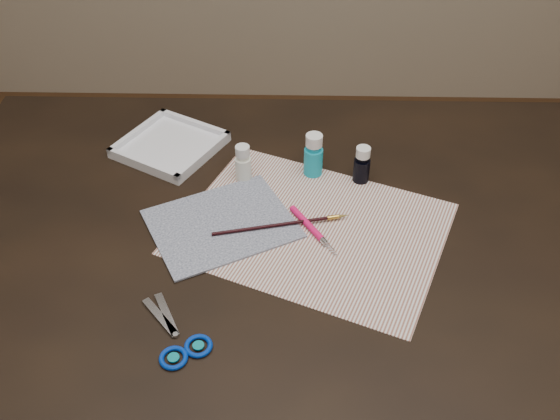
{
  "coord_description": "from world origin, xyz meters",
  "views": [
    {
      "loc": [
        0.02,
        -0.81,
        1.5
      ],
      "look_at": [
        0.0,
        0.0,
        0.8
      ],
      "focal_mm": 40.0,
      "sensor_mm": 36.0,
      "label": 1
    }
  ],
  "objects_px": {
    "paint_bottle_navy": "(362,165)",
    "paper": "(312,228)",
    "scissors": "(168,330)",
    "canvas": "(222,224)",
    "paint_bottle_cyan": "(313,155)",
    "palette_tray": "(170,145)",
    "paint_bottle_white": "(243,163)"
  },
  "relations": [
    {
      "from": "canvas",
      "to": "paint_bottle_cyan",
      "type": "height_order",
      "value": "paint_bottle_cyan"
    },
    {
      "from": "paint_bottle_cyan",
      "to": "scissors",
      "type": "bearing_deg",
      "value": -119.51
    },
    {
      "from": "paint_bottle_white",
      "to": "paint_bottle_navy",
      "type": "distance_m",
      "value": 0.23
    },
    {
      "from": "canvas",
      "to": "paint_bottle_white",
      "type": "height_order",
      "value": "paint_bottle_white"
    },
    {
      "from": "palette_tray",
      "to": "canvas",
      "type": "bearing_deg",
      "value": -61.25
    },
    {
      "from": "palette_tray",
      "to": "paint_bottle_cyan",
      "type": "bearing_deg",
      "value": -14.73
    },
    {
      "from": "paper",
      "to": "paint_bottle_cyan",
      "type": "xyz_separation_m",
      "value": [
        0.0,
        0.16,
        0.04
      ]
    },
    {
      "from": "paint_bottle_navy",
      "to": "palette_tray",
      "type": "bearing_deg",
      "value": 165.81
    },
    {
      "from": "paint_bottle_cyan",
      "to": "scissors",
      "type": "relative_size",
      "value": 0.55
    },
    {
      "from": "scissors",
      "to": "canvas",
      "type": "bearing_deg",
      "value": -54.12
    },
    {
      "from": "paint_bottle_cyan",
      "to": "palette_tray",
      "type": "bearing_deg",
      "value": 165.27
    },
    {
      "from": "canvas",
      "to": "palette_tray",
      "type": "height_order",
      "value": "palette_tray"
    },
    {
      "from": "paint_bottle_cyan",
      "to": "paint_bottle_navy",
      "type": "height_order",
      "value": "paint_bottle_cyan"
    },
    {
      "from": "paper",
      "to": "palette_tray",
      "type": "xyz_separation_m",
      "value": [
        -0.29,
        0.24,
        0.01
      ]
    },
    {
      "from": "paint_bottle_white",
      "to": "paint_bottle_cyan",
      "type": "relative_size",
      "value": 0.85
    },
    {
      "from": "paper",
      "to": "paint_bottle_cyan",
      "type": "distance_m",
      "value": 0.17
    },
    {
      "from": "paper",
      "to": "scissors",
      "type": "relative_size",
      "value": 2.75
    },
    {
      "from": "palette_tray",
      "to": "paper",
      "type": "bearing_deg",
      "value": -39.57
    },
    {
      "from": "paint_bottle_navy",
      "to": "scissors",
      "type": "distance_m",
      "value": 0.49
    },
    {
      "from": "canvas",
      "to": "palette_tray",
      "type": "distance_m",
      "value": 0.27
    },
    {
      "from": "canvas",
      "to": "paint_bottle_navy",
      "type": "bearing_deg",
      "value": 27.78
    },
    {
      "from": "paper",
      "to": "palette_tray",
      "type": "bearing_deg",
      "value": 140.43
    },
    {
      "from": "paper",
      "to": "paint_bottle_white",
      "type": "height_order",
      "value": "paint_bottle_white"
    },
    {
      "from": "paper",
      "to": "paint_bottle_cyan",
      "type": "bearing_deg",
      "value": 88.6
    },
    {
      "from": "paint_bottle_white",
      "to": "scissors",
      "type": "bearing_deg",
      "value": -103.35
    },
    {
      "from": "paint_bottle_cyan",
      "to": "paint_bottle_navy",
      "type": "distance_m",
      "value": 0.09
    },
    {
      "from": "canvas",
      "to": "paint_bottle_navy",
      "type": "xyz_separation_m",
      "value": [
        0.26,
        0.14,
        0.03
      ]
    },
    {
      "from": "paint_bottle_cyan",
      "to": "canvas",
      "type": "bearing_deg",
      "value": -136.67
    },
    {
      "from": "paper",
      "to": "scissors",
      "type": "distance_m",
      "value": 0.32
    },
    {
      "from": "paint_bottle_navy",
      "to": "paper",
      "type": "bearing_deg",
      "value": -124.18
    },
    {
      "from": "paint_bottle_white",
      "to": "paint_bottle_navy",
      "type": "relative_size",
      "value": 0.99
    },
    {
      "from": "paint_bottle_white",
      "to": "scissors",
      "type": "height_order",
      "value": "paint_bottle_white"
    }
  ]
}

